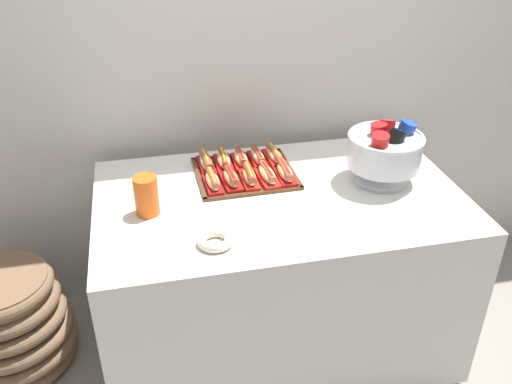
{
  "coord_description": "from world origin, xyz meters",
  "views": [
    {
      "loc": [
        -0.49,
        -1.81,
        1.91
      ],
      "look_at": [
        -0.09,
        0.04,
        0.8
      ],
      "focal_mm": 38.81,
      "sensor_mm": 36.0,
      "label": 1
    }
  ],
  "objects_px": {
    "hot_dog_6": "(224,161)",
    "hot_dog_7": "(241,159)",
    "buffet_table": "(278,270)",
    "floor_vase": "(10,322)",
    "hot_dog_3": "(267,175)",
    "hot_dog_1": "(231,179)",
    "hot_dog_2": "(249,176)",
    "punch_bowl": "(385,150)",
    "hot_dog_9": "(275,155)",
    "serving_tray": "(245,174)",
    "cup_stack": "(146,196)",
    "donut": "(215,240)",
    "hot_dog_8": "(258,157)",
    "hot_dog_4": "(285,173)",
    "hot_dog_0": "(213,181)",
    "hot_dog_5": "(206,162)"
  },
  "relations": [
    {
      "from": "hot_dog_4",
      "to": "donut",
      "type": "distance_m",
      "value": 0.52
    },
    {
      "from": "floor_vase",
      "to": "hot_dog_4",
      "type": "relative_size",
      "value": 5.89
    },
    {
      "from": "hot_dog_9",
      "to": "donut",
      "type": "height_order",
      "value": "hot_dog_9"
    },
    {
      "from": "hot_dog_1",
      "to": "serving_tray",
      "type": "bearing_deg",
      "value": 48.77
    },
    {
      "from": "hot_dog_8",
      "to": "cup_stack",
      "type": "distance_m",
      "value": 0.57
    },
    {
      "from": "buffet_table",
      "to": "hot_dog_4",
      "type": "bearing_deg",
      "value": 64.98
    },
    {
      "from": "cup_stack",
      "to": "donut",
      "type": "xyz_separation_m",
      "value": [
        0.21,
        -0.25,
        -0.06
      ]
    },
    {
      "from": "hot_dog_3",
      "to": "hot_dog_6",
      "type": "relative_size",
      "value": 1.05
    },
    {
      "from": "hot_dog_6",
      "to": "hot_dog_7",
      "type": "xyz_separation_m",
      "value": [
        0.07,
        0.0,
        0.0
      ]
    },
    {
      "from": "hot_dog_1",
      "to": "hot_dog_6",
      "type": "relative_size",
      "value": 0.92
    },
    {
      "from": "floor_vase",
      "to": "hot_dog_1",
      "type": "distance_m",
      "value": 1.15
    },
    {
      "from": "hot_dog_0",
      "to": "hot_dog_4",
      "type": "bearing_deg",
      "value": 1.04
    },
    {
      "from": "buffet_table",
      "to": "hot_dog_6",
      "type": "distance_m",
      "value": 0.52
    },
    {
      "from": "hot_dog_2",
      "to": "buffet_table",
      "type": "bearing_deg",
      "value": -46.34
    },
    {
      "from": "hot_dog_4",
      "to": "hot_dog_6",
      "type": "xyz_separation_m",
      "value": [
        -0.23,
        0.16,
        -0.0
      ]
    },
    {
      "from": "buffet_table",
      "to": "hot_dog_7",
      "type": "distance_m",
      "value": 0.5
    },
    {
      "from": "hot_dog_8",
      "to": "hot_dog_1",
      "type": "bearing_deg",
      "value": -131.23
    },
    {
      "from": "hot_dog_4",
      "to": "donut",
      "type": "xyz_separation_m",
      "value": [
        -0.35,
        -0.38,
        -0.02
      ]
    },
    {
      "from": "buffet_table",
      "to": "hot_dog_3",
      "type": "height_order",
      "value": "hot_dog_3"
    },
    {
      "from": "buffet_table",
      "to": "hot_dog_5",
      "type": "distance_m",
      "value": 0.55
    },
    {
      "from": "hot_dog_3",
      "to": "hot_dog_8",
      "type": "distance_m",
      "value": 0.17
    },
    {
      "from": "hot_dog_0",
      "to": "punch_bowl",
      "type": "xyz_separation_m",
      "value": [
        0.68,
        -0.08,
        0.11
      ]
    },
    {
      "from": "serving_tray",
      "to": "hot_dog_1",
      "type": "distance_m",
      "value": 0.12
    },
    {
      "from": "serving_tray",
      "to": "hot_dog_3",
      "type": "distance_m",
      "value": 0.12
    },
    {
      "from": "hot_dog_7",
      "to": "cup_stack",
      "type": "relative_size",
      "value": 1.08
    },
    {
      "from": "punch_bowl",
      "to": "donut",
      "type": "distance_m",
      "value": 0.8
    },
    {
      "from": "serving_tray",
      "to": "hot_dog_8",
      "type": "height_order",
      "value": "hot_dog_8"
    },
    {
      "from": "hot_dog_8",
      "to": "punch_bowl",
      "type": "distance_m",
      "value": 0.54
    },
    {
      "from": "hot_dog_2",
      "to": "serving_tray",
      "type": "bearing_deg",
      "value": 91.04
    },
    {
      "from": "hot_dog_1",
      "to": "hot_dog_8",
      "type": "height_order",
      "value": "hot_dog_1"
    },
    {
      "from": "hot_dog_4",
      "to": "hot_dog_0",
      "type": "bearing_deg",
      "value": -178.96
    },
    {
      "from": "hot_dog_6",
      "to": "hot_dog_7",
      "type": "bearing_deg",
      "value": 1.04
    },
    {
      "from": "buffet_table",
      "to": "hot_dog_9",
      "type": "relative_size",
      "value": 7.9
    },
    {
      "from": "hot_dog_0",
      "to": "hot_dog_1",
      "type": "height_order",
      "value": "hot_dog_1"
    },
    {
      "from": "serving_tray",
      "to": "cup_stack",
      "type": "xyz_separation_m",
      "value": [
        -0.41,
        -0.21,
        0.07
      ]
    },
    {
      "from": "hot_dog_3",
      "to": "hot_dog_6",
      "type": "xyz_separation_m",
      "value": [
        -0.15,
        0.16,
        -0.0
      ]
    },
    {
      "from": "hot_dog_3",
      "to": "punch_bowl",
      "type": "height_order",
      "value": "punch_bowl"
    },
    {
      "from": "floor_vase",
      "to": "hot_dog_3",
      "type": "distance_m",
      "value": 1.28
    },
    {
      "from": "hot_dog_1",
      "to": "hot_dog_7",
      "type": "bearing_deg",
      "value": 66.6
    },
    {
      "from": "hot_dog_1",
      "to": "hot_dog_5",
      "type": "relative_size",
      "value": 0.88
    },
    {
      "from": "hot_dog_7",
      "to": "hot_dog_4",
      "type": "bearing_deg",
      "value": -46.68
    },
    {
      "from": "punch_bowl",
      "to": "donut",
      "type": "bearing_deg",
      "value": -158.21
    },
    {
      "from": "hot_dog_8",
      "to": "cup_stack",
      "type": "height_order",
      "value": "cup_stack"
    },
    {
      "from": "floor_vase",
      "to": "cup_stack",
      "type": "height_order",
      "value": "floor_vase"
    },
    {
      "from": "hot_dog_9",
      "to": "hot_dog_1",
      "type": "bearing_deg",
      "value": -142.7
    },
    {
      "from": "buffet_table",
      "to": "hot_dog_9",
      "type": "bearing_deg",
      "value": 80.19
    },
    {
      "from": "serving_tray",
      "to": "hot_dog_2",
      "type": "distance_m",
      "value": 0.09
    },
    {
      "from": "punch_bowl",
      "to": "hot_dog_9",
      "type": "bearing_deg",
      "value": 146.64
    },
    {
      "from": "hot_dog_8",
      "to": "hot_dog_9",
      "type": "xyz_separation_m",
      "value": [
        0.07,
        0.0,
        -0.0
      ]
    },
    {
      "from": "serving_tray",
      "to": "hot_dog_0",
      "type": "bearing_deg",
      "value": -150.15
    }
  ]
}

